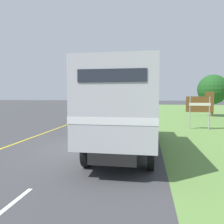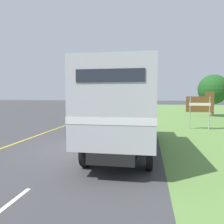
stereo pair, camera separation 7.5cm
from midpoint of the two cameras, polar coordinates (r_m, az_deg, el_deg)
The scene contains 13 objects.
ground_plane at distance 10.76m, azimuth -7.56°, elevation -9.10°, with size 200.00×200.00×0.00m, color #3D3D3F.
edge_line_yellow at distance 28.82m, azimuth -4.09°, elevation -0.63°, with size 0.12×65.78×0.01m, color yellow.
centre_dash_near at distance 11.26m, azimuth -6.75°, elevation -8.48°, with size 0.12×2.60×0.01m, color white.
centre_dash_mid_a at distance 17.58m, azimuth -0.68°, elevation -3.80°, with size 0.12×2.60×0.01m, color white.
centre_dash_mid_b at distance 24.06m, azimuth 2.13°, elevation -1.60°, with size 0.12×2.60×0.01m, color white.
centre_dash_far at distance 30.59m, azimuth 3.74°, elevation -0.34°, with size 0.12×2.60×0.01m, color white.
centre_dash_farthest at distance 37.14m, azimuth 4.79°, elevation 0.48°, with size 0.12×2.60×0.01m, color white.
horse_trailer_truck at distance 9.75m, azimuth 3.54°, elevation 1.65°, with size 2.59×8.19×3.68m.
lead_car_white at distance 24.20m, azimuth -2.73°, elevation 0.84°, with size 1.80×4.18×2.04m.
lead_car_black_ahead at distance 36.17m, azimuth 7.26°, elevation 1.96°, with size 1.80×4.50×2.03m.
lead_car_grey_ahead at distance 50.98m, azimuth 4.27°, elevation 2.58°, with size 1.80×4.26×1.84m.
highway_sign at distance 17.16m, azimuth 22.20°, elevation 1.59°, with size 1.94×0.09×2.77m.
roadside_tree_mid at distance 28.65m, azimuth 25.00°, elevation 5.36°, with size 3.50×3.50×4.97m.
Camera 2 is at (3.15, -9.99, 2.50)m, focal length 35.00 mm.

